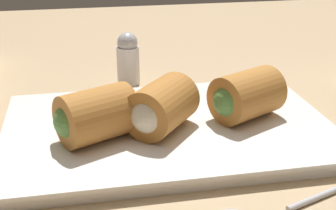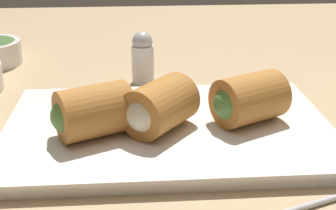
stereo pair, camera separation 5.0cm
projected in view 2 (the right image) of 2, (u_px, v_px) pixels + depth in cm
name	position (u px, v px, depth cm)	size (l,w,h in cm)	color
table_surface	(181.00, 155.00, 45.56)	(180.00, 140.00, 2.00)	tan
serving_plate	(168.00, 130.00, 46.75)	(32.18, 21.16, 1.50)	white
roll_front_left	(90.00, 111.00, 43.04)	(7.99, 7.21, 4.89)	#B77533
roll_front_right	(246.00, 99.00, 45.76)	(8.03, 7.31, 4.89)	#B77533
roll_back_left	(157.00, 107.00, 43.94)	(7.94, 8.15, 4.89)	#B77533
salt_shaker	(143.00, 58.00, 60.40)	(2.92, 2.92, 6.81)	silver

